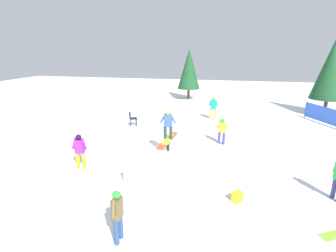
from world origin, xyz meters
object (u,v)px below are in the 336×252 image
object	(u,v)px
rail_feature	(168,142)
pine_tree_near	(332,69)
bystander_teal	(213,107)
folding_chair	(132,119)
bystander_purple	(80,150)
bystander_brown	(117,214)
main_rider_on_rail	(168,125)
pine_tree_far	(189,69)
backpack_on_snow	(237,197)
bystander_yellow	(222,130)

from	to	relation	value
rail_feature	pine_tree_near	xyz separation A→B (m)	(9.68, -9.37, 2.62)
pine_tree_near	rail_feature	bearing A→B (deg)	135.91
bystander_teal	pine_tree_near	bearing A→B (deg)	25.66
bystander_teal	folding_chair	distance (m)	5.46
bystander_purple	folding_chair	world-z (taller)	bystander_purple
rail_feature	bystander_brown	distance (m)	5.50
folding_chair	main_rider_on_rail	bearing A→B (deg)	-173.27
bystander_brown	bystander_purple	distance (m)	4.67
rail_feature	pine_tree_far	size ratio (longest dim) A/B	0.46
bystander_brown	pine_tree_near	size ratio (longest dim) A/B	0.26
folding_chair	backpack_on_snow	distance (m)	9.49
bystander_brown	pine_tree_far	world-z (taller)	pine_tree_far
bystander_yellow	pine_tree_near	distance (m)	10.69
bystander_yellow	folding_chair	bearing A→B (deg)	179.62
bystander_purple	main_rider_on_rail	bearing A→B (deg)	-148.86
bystander_yellow	backpack_on_snow	distance (m)	5.24
bystander_brown	folding_chair	xyz separation A→B (m)	(9.73, 3.12, -0.37)
pine_tree_far	backpack_on_snow	bearing A→B (deg)	-166.92
main_rider_on_rail	pine_tree_near	distance (m)	13.60
bystander_yellow	bystander_teal	distance (m)	4.77
bystander_brown	folding_chair	world-z (taller)	bystander_brown
main_rider_on_rail	backpack_on_snow	size ratio (longest dim) A/B	4.16
bystander_brown	pine_tree_far	bearing A→B (deg)	-175.57
pine_tree_near	bystander_brown	bearing A→B (deg)	148.16
bystander_yellow	backpack_on_snow	bearing A→B (deg)	-62.33
rail_feature	bystander_yellow	bearing A→B (deg)	-41.74
main_rider_on_rail	pine_tree_near	bearing A→B (deg)	-45.95
bystander_teal	bystander_purple	distance (m)	9.98
bystander_yellow	bystander_brown	bearing A→B (deg)	-86.04
bystander_purple	pine_tree_near	bearing A→B (deg)	-138.27
pine_tree_near	pine_tree_far	world-z (taller)	pine_tree_near
main_rider_on_rail	bystander_purple	size ratio (longest dim) A/B	0.99
folding_chair	rail_feature	bearing A→B (deg)	-173.27
rail_feature	bystander_brown	size ratio (longest dim) A/B	1.54
bystander_teal	folding_chair	bearing A→B (deg)	-146.22
bystander_yellow	folding_chair	size ratio (longest dim) A/B	1.50
rail_feature	main_rider_on_rail	distance (m)	0.77
rail_feature	bystander_purple	size ratio (longest dim) A/B	1.49
backpack_on_snow	pine_tree_near	distance (m)	14.65
main_rider_on_rail	pine_tree_near	xyz separation A→B (m)	(9.68, -9.37, 1.85)
main_rider_on_rail	rail_feature	bearing A→B (deg)	0.00
bystander_brown	bystander_teal	bearing A→B (deg)	173.82
backpack_on_snow	rail_feature	bearing A→B (deg)	-92.78
rail_feature	bystander_yellow	xyz separation A→B (m)	(2.09, -2.28, 0.07)
main_rider_on_rail	bystander_purple	distance (m)	3.73
bystander_teal	rail_feature	bearing A→B (deg)	-97.95
rail_feature	main_rider_on_rail	size ratio (longest dim) A/B	1.51
bystander_yellow	pine_tree_near	size ratio (longest dim) A/B	0.24
folding_chair	pine_tree_far	world-z (taller)	pine_tree_far
bystander_purple	backpack_on_snow	distance (m)	6.12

